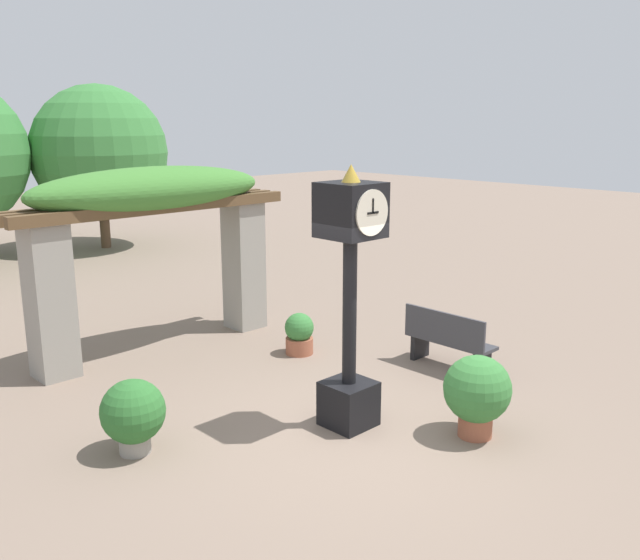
% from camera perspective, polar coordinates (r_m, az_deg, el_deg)
% --- Properties ---
extents(ground_plane, '(60.00, 60.00, 0.00)m').
position_cam_1_polar(ground_plane, '(8.28, 2.71, -12.77)').
color(ground_plane, '#7F6B5B').
extents(pedestal_clock, '(0.63, 0.68, 3.16)m').
position_cam_1_polar(pedestal_clock, '(7.91, 2.53, -0.86)').
color(pedestal_clock, black).
rests_on(pedestal_clock, ground).
extents(pergola, '(4.63, 1.16, 2.94)m').
position_cam_1_polar(pergola, '(10.90, -13.83, 5.18)').
color(pergola, gray).
rests_on(pergola, ground).
extents(potted_plant_near_left, '(0.46, 0.46, 0.66)m').
position_cam_1_polar(potted_plant_near_left, '(10.77, -1.76, -4.53)').
color(potted_plant_near_left, '#9E563D').
rests_on(potted_plant_near_left, ground).
extents(potted_plant_near_right, '(0.79, 0.79, 0.99)m').
position_cam_1_polar(potted_plant_near_right, '(8.19, 13.09, -9.17)').
color(potted_plant_near_right, '#9E563D').
rests_on(potted_plant_near_right, ground).
extents(potted_plant_far_left, '(0.72, 0.72, 0.86)m').
position_cam_1_polar(potted_plant_far_left, '(7.92, -15.47, -10.78)').
color(potted_plant_far_left, gray).
rests_on(potted_plant_far_left, ground).
extents(park_bench, '(0.42, 1.40, 0.89)m').
position_cam_1_polar(park_bench, '(10.31, 10.73, -5.03)').
color(park_bench, '#38383D').
rests_on(park_bench, ground).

